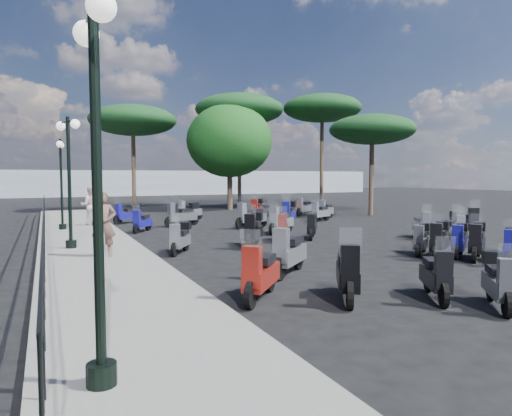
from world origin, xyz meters
name	(u,v)px	position (x,y,z in m)	size (l,w,h in m)	color
ground	(294,244)	(0.00, 0.00, 0.00)	(120.00, 120.00, 0.00)	black
sidewalk	(86,242)	(-6.50, 3.00, 0.07)	(3.00, 30.00, 0.15)	slate
railing	(44,220)	(-7.80, 2.80, 0.90)	(0.04, 26.04, 1.10)	black
lamp_post_0	(97,169)	(-7.26, -8.74, 2.40)	(0.33, 1.16, 3.95)	black
lamp_post_1	(69,174)	(-7.06, 1.23, 2.40)	(0.65, 1.09, 3.95)	black
lamp_post_2	(61,178)	(-7.12, 6.65, 2.25)	(0.33, 1.08, 3.69)	black
woman	(104,224)	(-6.32, -0.72, 1.03)	(0.64, 0.42, 1.77)	brown
pedestrian_far	(91,205)	(-5.91, 7.91, 1.03)	(0.86, 0.67, 1.76)	beige
scooter_0	(260,275)	(-4.13, -6.01, 0.49)	(1.26, 1.38, 1.40)	black
scooter_1	(436,277)	(-1.10, -7.35, 0.44)	(0.96, 1.40, 1.27)	black
scooter_2	(180,239)	(-4.09, -0.32, 0.45)	(0.96, 1.32, 1.19)	black
scooter_3	(254,230)	(-1.54, -0.04, 0.55)	(1.22, 1.57, 1.45)	black
scooter_4	(142,222)	(-4.12, 5.50, 0.42)	(1.01, 1.25, 1.21)	black
scooter_5	(128,214)	(-4.08, 9.33, 0.48)	(1.46, 0.92, 1.27)	black
scooter_6	(499,282)	(-0.53, -8.22, 0.47)	(1.11, 1.28, 1.24)	black
scooter_7	(348,274)	(-2.64, -6.69, 0.50)	(1.09, 1.58, 1.44)	black
scooter_8	(289,253)	(-2.58, -4.30, 0.52)	(1.47, 1.33, 1.49)	black
scooter_9	(281,222)	(0.87, 2.62, 0.49)	(1.57, 1.08, 1.42)	black
scooter_10	(182,215)	(-1.97, 7.01, 0.53)	(1.75, 0.75, 1.41)	black
scooter_11	(189,212)	(-0.89, 9.54, 0.47)	(1.60, 0.85, 1.35)	black
scooter_13	(460,241)	(3.06, -4.25, 0.47)	(1.35, 1.02, 1.24)	black
scooter_14	(283,229)	(-0.07, 0.66, 0.45)	(0.96, 1.44, 1.30)	black
scooter_15	(312,226)	(1.25, 0.83, 0.46)	(1.02, 1.34, 1.23)	black
scooter_16	(251,217)	(0.59, 4.92, 0.51)	(1.80, 0.85, 1.48)	black
scooter_17	(257,209)	(2.77, 8.96, 0.53)	(1.24, 1.50, 1.42)	black
scooter_19	(439,241)	(2.39, -4.14, 0.50)	(1.46, 1.10, 1.33)	black
scooter_20	(421,240)	(2.35, -3.50, 0.44)	(1.27, 0.99, 1.18)	black
scooter_21	(422,227)	(4.99, -0.86, 0.45)	(0.92, 1.49, 1.31)	black
scooter_22	(289,214)	(2.57, 4.98, 0.56)	(1.36, 1.54, 1.49)	black
scooter_23	(304,208)	(6.09, 9.51, 0.48)	(1.55, 1.03, 1.39)	black
scooter_26	(468,223)	(7.16, -1.07, 0.50)	(1.04, 1.65, 1.45)	black
scooter_27	(455,225)	(6.18, -1.32, 0.50)	(1.26, 1.30, 1.31)	black
scooter_28	(320,213)	(5.05, 6.15, 0.46)	(1.54, 0.88, 1.32)	black
scooter_29	(325,210)	(6.07, 7.21, 0.47)	(1.48, 1.05, 1.35)	black
scooter_30	(454,230)	(5.16, -2.20, 0.45)	(0.92, 1.49, 1.31)	black
scooter_31	(477,242)	(3.15, -4.76, 0.50)	(1.46, 1.10, 1.33)	black
scooter_32	(510,247)	(3.41, -5.57, 0.47)	(1.35, 1.02, 1.24)	black
broadleaf_tree	(230,141)	(3.88, 15.78, 4.74)	(5.90, 5.90, 7.26)	#38281E
pine_0	(239,110)	(5.24, 17.28, 7.13)	(6.42, 6.42, 8.28)	#38281E
pine_1	(322,109)	(11.01, 15.24, 7.30)	(5.77, 5.77, 8.34)	#38281E
pine_2	(133,121)	(-2.29, 17.69, 6.02)	(5.78, 5.78, 7.05)	#38281E
pine_3	(372,130)	(9.88, 8.12, 5.06)	(5.05, 5.05, 5.96)	#38281E
distant_hills	(114,183)	(0.00, 45.00, 1.50)	(70.00, 8.00, 3.00)	gray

